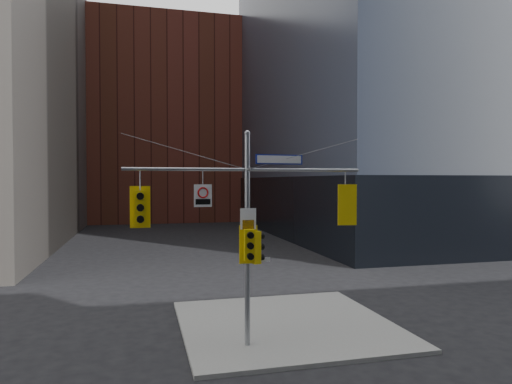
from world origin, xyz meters
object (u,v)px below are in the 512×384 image
street_sign_blade (279,159)px  regulatory_sign_arm (203,195)px  traffic_light_pole_front (249,245)px  traffic_light_west_arm (140,207)px  traffic_light_east_arm (345,204)px  traffic_light_pole_side (257,247)px  signal_assembly (247,217)px

street_sign_blade → regulatory_sign_arm: size_ratio=2.31×
traffic_light_pole_front → traffic_light_west_arm: bearing=177.6°
traffic_light_west_arm → street_sign_blade: bearing=-1.1°
traffic_light_east_arm → traffic_light_pole_side: bearing=3.9°
traffic_light_west_arm → street_sign_blade: size_ratio=0.79×
traffic_light_east_arm → traffic_light_pole_front: size_ratio=1.12×
traffic_light_pole_side → traffic_light_west_arm: bearing=75.5°
traffic_light_pole_side → regulatory_sign_arm: size_ratio=1.48×
street_sign_blade → traffic_light_west_arm: bearing=174.2°
traffic_light_pole_front → street_sign_blade: street_sign_blade is taller
signal_assembly → traffic_light_west_arm: (-3.44, 0.01, 0.38)m
traffic_light_west_arm → signal_assembly: bearing=-1.1°
traffic_light_west_arm → street_sign_blade: (4.55, -0.01, 1.55)m
traffic_light_pole_front → street_sign_blade: (1.11, 0.27, 2.82)m
traffic_light_east_arm → street_sign_blade: 2.87m
traffic_light_pole_side → traffic_light_pole_front: bearing=116.8°
traffic_light_west_arm → traffic_light_pole_side: (3.77, 0.01, -1.39)m
traffic_light_east_arm → street_sign_blade: street_sign_blade is taller
traffic_light_pole_front → street_sign_blade: bearing=15.9°
traffic_light_east_arm → street_sign_blade: (-2.42, 0.00, 1.55)m
traffic_light_east_arm → traffic_light_pole_side: traffic_light_east_arm is taller
regulatory_sign_arm → traffic_light_pole_side: bearing=-4.8°
traffic_light_west_arm → traffic_light_pole_front: traffic_light_west_arm is taller
signal_assembly → traffic_light_west_arm: signal_assembly is taller
traffic_light_west_arm → traffic_light_pole_side: size_ratio=1.22×
signal_assembly → traffic_light_east_arm: 3.54m
traffic_light_pole_front → regulatory_sign_arm: size_ratio=1.73×
signal_assembly → traffic_light_pole_front: bearing=-89.9°
signal_assembly → traffic_light_west_arm: 3.46m
traffic_light_west_arm → regulatory_sign_arm: regulatory_sign_arm is taller
traffic_light_west_arm → traffic_light_east_arm: 6.97m
traffic_light_west_arm → traffic_light_east_arm: size_ratio=0.94×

